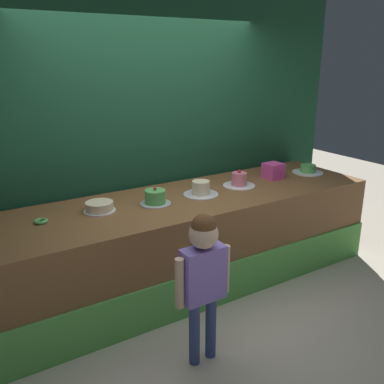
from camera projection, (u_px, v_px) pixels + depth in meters
The scene contains 11 objects.
ground_plane at pixel (209, 308), 3.77m from camera, with size 12.00×12.00×0.00m, color #BCB29E.
stage_platform at pixel (179, 243), 4.05m from camera, with size 4.04×1.07×0.88m.
curtain_backdrop at pixel (147, 129), 4.25m from camera, with size 4.82×0.08×2.88m, color #19472D.
child_figure at pixel (203, 269), 2.91m from camera, with size 0.44×0.20×1.15m.
pink_box at pixel (273, 171), 4.57m from camera, with size 0.19×0.18×0.17m, color #E2489F.
donut at pixel (41, 221), 3.35m from camera, with size 0.11×0.11×0.03m, color #59B259.
cake_left at pixel (99, 207), 3.60m from camera, with size 0.27×0.27×0.08m.
cake_center_left at pixel (155, 198), 3.77m from camera, with size 0.28×0.28×0.16m.
cake_center_right at pixel (201, 189), 4.02m from camera, with size 0.34×0.34×0.14m.
cake_right at pixel (239, 181), 4.30m from camera, with size 0.33×0.33×0.17m.
cake_far_right at pixel (308, 170), 4.80m from camera, with size 0.34×0.34×0.09m.
Camera 1 is at (-1.87, -2.69, 2.14)m, focal length 39.48 mm.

